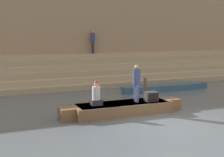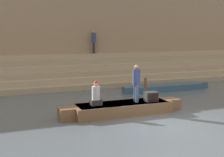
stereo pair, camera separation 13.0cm
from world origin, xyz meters
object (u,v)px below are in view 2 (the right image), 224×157
at_px(mooring_post, 145,89).
at_px(person_rowing, 96,95).
at_px(person_standing, 136,81).
at_px(person_on_steps, 94,40).
at_px(tv_set, 151,96).
at_px(rowboat_main, 122,108).
at_px(moored_boat_shore, 167,87).

bearing_deg(mooring_post, person_rowing, -147.42).
distance_m(person_standing, person_on_steps, 9.34).
distance_m(tv_set, mooring_post, 2.64).
bearing_deg(person_standing, person_rowing, 164.74).
distance_m(person_rowing, tv_set, 2.53).
xyz_separation_m(person_standing, mooring_post, (1.69, 2.33, -0.86)).
bearing_deg(tv_set, rowboat_main, 172.64).
bearing_deg(rowboat_main, mooring_post, 44.07).
xyz_separation_m(rowboat_main, tv_set, (1.32, -0.16, 0.44)).
height_order(rowboat_main, person_standing, person_standing).
bearing_deg(mooring_post, tv_set, -112.43).
bearing_deg(moored_boat_shore, person_on_steps, 120.30).
bearing_deg(mooring_post, moored_boat_shore, 37.10).
bearing_deg(person_on_steps, person_standing, -10.98).
height_order(rowboat_main, mooring_post, mooring_post).
relative_size(person_standing, mooring_post, 1.43).
distance_m(person_standing, tv_set, 1.01).
height_order(person_standing, moored_boat_shore, person_standing).
relative_size(rowboat_main, person_standing, 3.38).
bearing_deg(moored_boat_shore, mooring_post, -143.87).
relative_size(person_standing, moored_boat_shore, 0.28).
relative_size(person_standing, person_rowing, 1.59).
bearing_deg(rowboat_main, tv_set, -7.12).
bearing_deg(tv_set, person_standing, 170.27).
distance_m(rowboat_main, person_on_steps, 9.66).
height_order(tv_set, mooring_post, mooring_post).
distance_m(rowboat_main, moored_boat_shore, 6.32).
height_order(person_rowing, mooring_post, person_rowing).
relative_size(rowboat_main, person_on_steps, 3.40).
xyz_separation_m(rowboat_main, moored_boat_shore, (4.78, 4.13, -0.07)).
height_order(person_standing, person_on_steps, person_on_steps).
height_order(person_standing, tv_set, person_standing).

